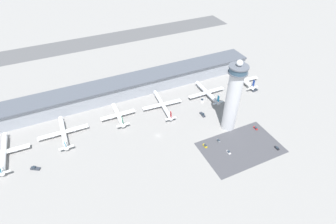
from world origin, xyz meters
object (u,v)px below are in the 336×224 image
(car_grey_coupe, at_px, (229,152))
(car_blue_compact, at_px, (205,146))
(control_tower, at_px, (233,97))
(airplane_gate_foxtrot, at_px, (244,80))
(service_truck_catering, at_px, (255,90))
(car_silver_sedan, at_px, (218,141))
(airplane_gate_alpha, at_px, (4,153))
(airplane_gate_echo, at_px, (207,92))
(service_truck_fuel, at_px, (203,115))
(airplane_gate_delta, at_px, (163,105))
(car_green_van, at_px, (256,128))
(service_truck_baggage, at_px, (202,100))
(service_truck_water, at_px, (35,168))
(airplane_gate_charlie, at_px, (118,115))
(car_black_suv, at_px, (277,148))
(airplane_gate_bravo, at_px, (63,132))

(car_grey_coupe, height_order, car_blue_compact, car_blue_compact)
(control_tower, relative_size, airplane_gate_foxtrot, 1.81)
(airplane_gate_foxtrot, bearing_deg, service_truck_catering, -82.37)
(car_silver_sedan, bearing_deg, airplane_gate_alpha, 160.67)
(airplane_gate_echo, distance_m, car_blue_compact, 70.43)
(service_truck_fuel, xyz_separation_m, car_blue_compact, (-18.26, -34.66, -0.25))
(car_silver_sedan, xyz_separation_m, car_blue_compact, (-13.03, -0.57, 0.07))
(car_silver_sedan, bearing_deg, airplane_gate_delta, 111.61)
(service_truck_fuel, relative_size, car_green_van, 1.55)
(service_truck_catering, bearing_deg, service_truck_baggage, 172.51)
(airplane_gate_delta, distance_m, service_truck_fuel, 38.85)
(control_tower, relative_size, airplane_gate_delta, 1.43)
(service_truck_water, bearing_deg, car_grey_coupe, -18.56)
(car_grey_coupe, xyz_separation_m, car_silver_sedan, (-0.25, 14.32, -0.07))
(airplane_gate_charlie, height_order, car_silver_sedan, airplane_gate_charlie)
(service_truck_baggage, bearing_deg, service_truck_catering, -7.49)
(service_truck_water, xyz_separation_m, car_silver_sedan, (138.97, -32.42, -0.34))
(airplane_gate_echo, relative_size, service_truck_fuel, 5.73)
(car_black_suv, bearing_deg, car_grey_coupe, 161.78)
(service_truck_fuel, relative_size, car_silver_sedan, 1.72)
(service_truck_water, relative_size, car_blue_compact, 1.60)
(service_truck_fuel, distance_m, car_blue_compact, 39.17)
(service_truck_fuel, xyz_separation_m, service_truck_baggage, (11.03, 19.06, 0.20))
(service_truck_catering, relative_size, car_black_suv, 1.58)
(airplane_gate_delta, xyz_separation_m, airplane_gate_foxtrot, (96.61, 2.21, 0.23))
(control_tower, height_order, airplane_gate_foxtrot, control_tower)
(service_truck_water, bearing_deg, control_tower, -7.70)
(airplane_gate_bravo, bearing_deg, airplane_gate_delta, -0.11)
(service_truck_water, height_order, car_blue_compact, service_truck_water)
(airplane_gate_bravo, distance_m, car_silver_sedan, 129.26)
(control_tower, xyz_separation_m, service_truck_baggage, (-0.81, 41.83, -30.98))
(airplane_gate_alpha, height_order, airplane_gate_charlie, airplane_gate_charlie)
(airplane_gate_bravo, xyz_separation_m, car_black_suv, (152.53, -86.79, -3.41))
(service_truck_baggage, xyz_separation_m, car_black_suv, (21.84, -79.92, -0.53))
(service_truck_fuel, height_order, car_silver_sedan, service_truck_fuel)
(airplane_gate_delta, relative_size, car_green_van, 10.10)
(airplane_gate_delta, relative_size, service_truck_water, 6.30)
(airplane_gate_bravo, distance_m, service_truck_catering, 190.15)
(control_tower, height_order, car_green_van, control_tower)
(car_blue_compact, bearing_deg, airplane_gate_alpha, 158.90)
(service_truck_baggage, bearing_deg, airplane_gate_foxtrot, 8.94)
(service_truck_fuel, bearing_deg, car_grey_coupe, -95.87)
(airplane_gate_bravo, relative_size, service_truck_catering, 6.04)
(airplane_gate_charlie, distance_m, airplane_gate_delta, 42.67)
(airplane_gate_echo, distance_m, car_grey_coupe, 77.13)
(airplane_gate_bravo, relative_size, airplane_gate_echo, 1.03)
(control_tower, height_order, service_truck_baggage, control_tower)
(airplane_gate_bravo, bearing_deg, car_grey_coupe, -32.95)
(airplane_gate_charlie, xyz_separation_m, service_truck_water, (-72.69, -30.23, -3.24))
(airplane_gate_alpha, relative_size, airplane_gate_charlie, 1.37)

